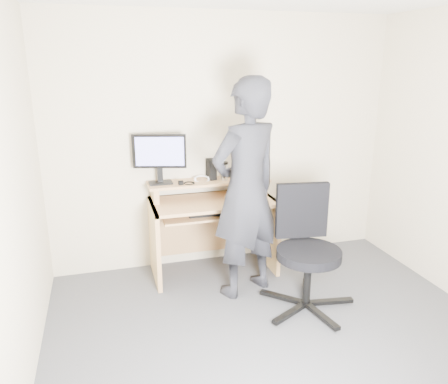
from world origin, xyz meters
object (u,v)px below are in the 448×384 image
office_chair (306,244)px  person (246,190)px  desk (211,217)px  monitor (159,154)px

office_chair → person: (-0.42, 0.36, 0.41)m
desk → person: size_ratio=0.62×
monitor → person: size_ratio=0.26×
desk → office_chair: size_ratio=1.17×
monitor → desk: bearing=5.3°
office_chair → monitor: bearing=145.9°
desk → monitor: 0.81m
office_chair → person: person is taller
desk → monitor: (-0.48, 0.08, 0.65)m
monitor → person: 0.93m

